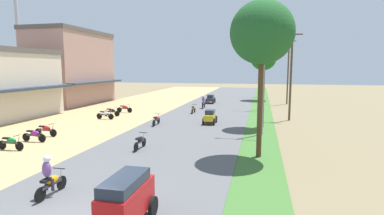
% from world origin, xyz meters
% --- Properties ---
extents(shophouse_mid, '(7.72, 12.46, 10.10)m').
position_xyz_m(shophouse_mid, '(-19.98, 30.23, 5.05)').
color(shophouse_mid, tan).
rests_on(shophouse_mid, ground).
extents(parked_motorbike_nearest, '(1.80, 0.54, 0.94)m').
position_xyz_m(parked_motorbike_nearest, '(-8.99, 7.51, 0.55)').
color(parked_motorbike_nearest, black).
rests_on(parked_motorbike_nearest, dirt_shoulder).
extents(parked_motorbike_second, '(1.80, 0.54, 0.94)m').
position_xyz_m(parked_motorbike_second, '(-9.13, 9.63, 0.55)').
color(parked_motorbike_second, black).
rests_on(parked_motorbike_second, dirt_shoulder).
extents(parked_motorbike_third, '(1.80, 0.54, 0.94)m').
position_xyz_m(parked_motorbike_third, '(-9.50, 11.25, 0.55)').
color(parked_motorbike_third, black).
rests_on(parked_motorbike_third, dirt_shoulder).
extents(parked_motorbike_fourth, '(1.80, 0.54, 0.94)m').
position_xyz_m(parked_motorbike_fourth, '(-9.00, 19.00, 0.55)').
color(parked_motorbike_fourth, black).
rests_on(parked_motorbike_fourth, dirt_shoulder).
extents(parked_motorbike_fifth, '(1.80, 0.54, 0.94)m').
position_xyz_m(parked_motorbike_fifth, '(-9.31, 20.89, 0.55)').
color(parked_motorbike_fifth, black).
rests_on(parked_motorbike_fifth, dirt_shoulder).
extents(parked_motorbike_sixth, '(1.80, 0.54, 0.94)m').
position_xyz_m(parked_motorbike_sixth, '(-9.11, 23.56, 0.55)').
color(parked_motorbike_sixth, black).
rests_on(parked_motorbike_sixth, dirt_shoulder).
extents(median_tree_nearest, '(3.42, 3.42, 8.53)m').
position_xyz_m(median_tree_nearest, '(5.64, 9.45, 6.84)').
color(median_tree_nearest, '#4C351E').
rests_on(median_tree_nearest, median_strip).
extents(median_tree_second, '(2.91, 2.91, 8.87)m').
position_xyz_m(median_tree_second, '(5.74, 18.23, 7.01)').
color(median_tree_second, '#4C351E').
rests_on(median_tree_second, median_strip).
extents(median_tree_third, '(3.82, 3.82, 8.14)m').
position_xyz_m(median_tree_third, '(5.88, 40.43, 6.37)').
color(median_tree_third, '#4C351E').
rests_on(median_tree_third, median_strip).
extents(streetlamp_near, '(3.16, 0.20, 7.86)m').
position_xyz_m(streetlamp_near, '(5.80, 15.31, 4.59)').
color(streetlamp_near, gray).
rests_on(streetlamp_near, median_strip).
extents(streetlamp_mid, '(3.16, 0.20, 8.38)m').
position_xyz_m(streetlamp_mid, '(5.80, 29.26, 4.85)').
color(streetlamp_mid, gray).
rests_on(streetlamp_mid, median_strip).
extents(streetlamp_far, '(3.16, 0.20, 7.92)m').
position_xyz_m(streetlamp_far, '(5.80, 45.85, 4.62)').
color(streetlamp_far, gray).
rests_on(streetlamp_far, median_strip).
extents(utility_pole_near, '(1.80, 0.20, 8.59)m').
position_xyz_m(utility_pole_near, '(8.37, 22.62, 4.48)').
color(utility_pole_near, brown).
rests_on(utility_pole_near, ground).
extents(utility_pole_far, '(1.80, 0.20, 9.11)m').
position_xyz_m(utility_pole_far, '(9.21, 36.38, 4.74)').
color(utility_pole_far, brown).
rests_on(utility_pole_far, ground).
extents(car_van_red, '(1.19, 2.41, 1.67)m').
position_xyz_m(car_van_red, '(1.75, 0.65, 1.02)').
color(car_van_red, red).
rests_on(car_van_red, road_strip).
extents(car_hatchback_yellow, '(1.04, 2.00, 1.23)m').
position_xyz_m(car_hatchback_yellow, '(1.31, 18.85, 0.75)').
color(car_hatchback_yellow, gold).
rests_on(car_hatchback_yellow, road_strip).
extents(car_sedan_charcoal, '(1.10, 2.26, 1.19)m').
position_xyz_m(car_sedan_charcoal, '(-1.21, 34.44, 0.74)').
color(car_sedan_charcoal, '#282D33').
rests_on(car_sedan_charcoal, road_strip).
extents(motorbike_foreground_rider, '(0.54, 1.80, 1.66)m').
position_xyz_m(motorbike_foreground_rider, '(-2.15, 2.18, 0.86)').
color(motorbike_foreground_rider, black).
rests_on(motorbike_foreground_rider, road_strip).
extents(motorbike_ahead_second, '(0.54, 1.80, 0.94)m').
position_xyz_m(motorbike_ahead_second, '(-1.44, 9.43, 0.57)').
color(motorbike_ahead_second, black).
rests_on(motorbike_ahead_second, road_strip).
extents(motorbike_ahead_third, '(0.54, 1.80, 0.94)m').
position_xyz_m(motorbike_ahead_third, '(-3.11, 17.08, 0.57)').
color(motorbike_ahead_third, black).
rests_on(motorbike_ahead_third, road_strip).
extents(motorbike_ahead_fourth, '(0.54, 1.80, 0.94)m').
position_xyz_m(motorbike_ahead_fourth, '(-1.50, 24.68, 0.57)').
color(motorbike_ahead_fourth, black).
rests_on(motorbike_ahead_fourth, road_strip).
extents(motorbike_ahead_fifth, '(0.54, 1.80, 1.66)m').
position_xyz_m(motorbike_ahead_fifth, '(-1.17, 28.86, 0.86)').
color(motorbike_ahead_fifth, black).
rests_on(motorbike_ahead_fifth, road_strip).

